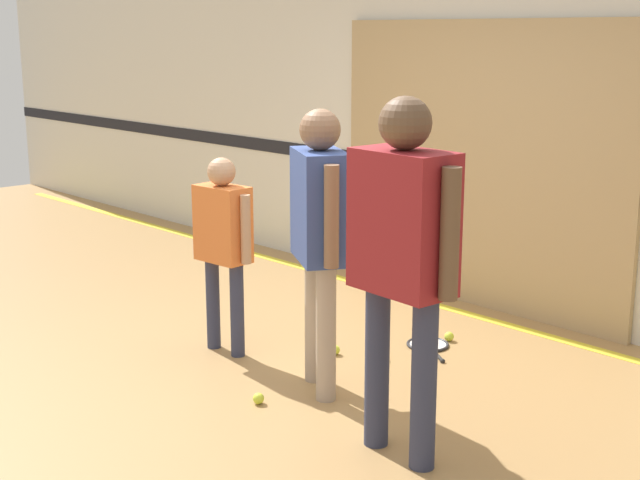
# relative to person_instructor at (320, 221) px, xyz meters

# --- Properties ---
(ground_plane) EXTENTS (16.00, 16.00, 0.00)m
(ground_plane) POSITION_rel_person_instructor_xyz_m (-0.23, -0.06, -1.04)
(ground_plane) COLOR #A87F4C
(wall_back) EXTENTS (16.00, 0.07, 3.20)m
(wall_back) POSITION_rel_person_instructor_xyz_m (-0.23, 2.15, 0.55)
(wall_back) COLOR silver
(wall_back) RESTS_ON ground_plane
(wall_panel) EXTENTS (2.69, 0.05, 2.20)m
(wall_panel) POSITION_rel_person_instructor_xyz_m (-0.45, 2.09, 0.06)
(wall_panel) COLOR tan
(wall_panel) RESTS_ON ground_plane
(floor_stripe) EXTENTS (14.40, 0.10, 0.01)m
(floor_stripe) POSITION_rel_person_instructor_xyz_m (-0.23, 1.84, -1.04)
(floor_stripe) COLOR yellow
(floor_stripe) RESTS_ON ground_plane
(person_instructor) EXTENTS (0.56, 0.46, 1.69)m
(person_instructor) POSITION_rel_person_instructor_xyz_m (0.00, 0.00, 0.00)
(person_instructor) COLOR tan
(person_instructor) RESTS_ON ground_plane
(person_student_left) EXTENTS (0.50, 0.23, 1.32)m
(person_student_left) POSITION_rel_person_instructor_xyz_m (-0.91, -0.01, -0.23)
(person_student_left) COLOR #2D334C
(person_student_left) RESTS_ON ground_plane
(person_student_right) EXTENTS (0.69, 0.31, 1.82)m
(person_student_right) POSITION_rel_person_instructor_xyz_m (0.90, -0.30, 0.08)
(person_student_right) COLOR #2D334C
(person_student_right) RESTS_ON ground_plane
(racket_spare_on_floor) EXTENTS (0.50, 0.41, 0.03)m
(racket_spare_on_floor) POSITION_rel_person_instructor_xyz_m (-0.03, 1.06, -1.03)
(racket_spare_on_floor) COLOR #28282D
(racket_spare_on_floor) RESTS_ON ground_plane
(tennis_ball_near_instructor) EXTENTS (0.07, 0.07, 0.07)m
(tennis_ball_near_instructor) POSITION_rel_person_instructor_xyz_m (-0.09, -0.41, -1.01)
(tennis_ball_near_instructor) COLOR #CCE038
(tennis_ball_near_instructor) RESTS_ON ground_plane
(tennis_ball_by_spare_racket) EXTENTS (0.07, 0.07, 0.07)m
(tennis_ball_by_spare_racket) POSITION_rel_person_instructor_xyz_m (-0.01, 1.25, -1.01)
(tennis_ball_by_spare_racket) COLOR #CCE038
(tennis_ball_by_spare_racket) RESTS_ON ground_plane
(tennis_ball_stray_left) EXTENTS (0.07, 0.07, 0.07)m
(tennis_ball_stray_left) POSITION_rel_person_instructor_xyz_m (-0.07, 0.63, -1.01)
(tennis_ball_stray_left) COLOR #CCE038
(tennis_ball_stray_left) RESTS_ON ground_plane
(tennis_ball_stray_right) EXTENTS (0.07, 0.07, 0.07)m
(tennis_ball_stray_right) POSITION_rel_person_instructor_xyz_m (-0.36, 0.48, -1.01)
(tennis_ball_stray_right) COLOR #CCE038
(tennis_ball_stray_right) RESTS_ON ground_plane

